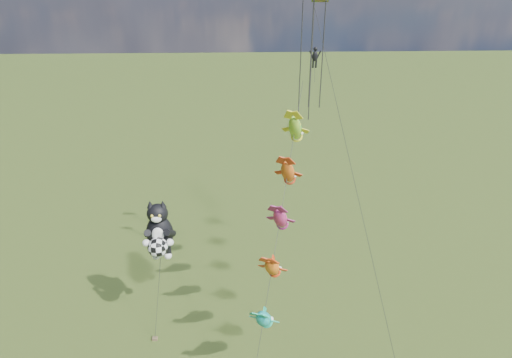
{
  "coord_description": "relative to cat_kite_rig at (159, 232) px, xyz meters",
  "views": [
    {
      "loc": [
        7.49,
        -22.47,
        25.45
      ],
      "look_at": [
        8.95,
        8.69,
        10.95
      ],
      "focal_mm": 30.0,
      "sensor_mm": 36.0,
      "label": 1
    }
  ],
  "objects": [
    {
      "name": "cat_kite_rig",
      "position": [
        0.0,
        0.0,
        0.0
      ],
      "size": [
        2.37,
        4.12,
        10.76
      ],
      "rotation": [
        0.0,
        0.0,
        -0.22
      ],
      "color": "brown",
      "rests_on": "ground"
    },
    {
      "name": "fish_windsock_rig",
      "position": [
        8.94,
        -2.23,
        2.27
      ],
      "size": [
        5.23,
        15.17,
        18.56
      ],
      "rotation": [
        0.0,
        0.0,
        0.0
      ],
      "color": "brown",
      "rests_on": "ground"
    },
    {
      "name": "parafoil_rig",
      "position": [
        11.79,
        2.72,
        12.65
      ],
      "size": [
        5.86,
        16.84,
        25.13
      ],
      "rotation": [
        0.0,
        0.0,
        0.39
      ],
      "color": "brown",
      "rests_on": "ground"
    }
  ]
}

